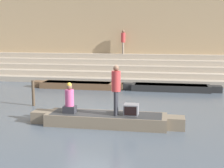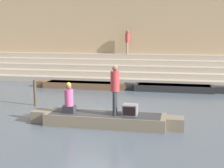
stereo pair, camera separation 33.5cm
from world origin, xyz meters
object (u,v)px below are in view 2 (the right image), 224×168
Objects in this scene: mooring_post at (35,93)px; moored_boat_shore at (80,85)px; person_rowing at (69,100)px; person_on_steps at (127,40)px; person_standing at (115,86)px; moored_boat_distant at (174,88)px; rowboat_main at (105,119)px; tv_set at (130,110)px.

moored_boat_shore is at bearing 82.71° from mooring_post.
person_rowing is 12.81m from person_on_steps.
moored_boat_distant is (1.96, 7.53, -1.27)m from person_standing.
mooring_post reaches higher than moored_boat_distant.
rowboat_main is at bearing -101.28° from person_on_steps.
person_rowing reaches higher than moored_boat_distant.
tv_set is (0.91, 0.01, 0.40)m from rowboat_main.
person_standing is 7.88m from moored_boat_distant.
person_rowing is (-1.34, -0.08, 0.66)m from rowboat_main.
moored_boat_distant is 3.20× the size of person_on_steps.
moored_boat_shore is at bearing 114.84° from rowboat_main.
person_rowing is at bearing -107.38° from person_on_steps.
person_rowing is 0.20× the size of moored_boat_shore.
person_on_steps is (2.70, 10.15, 2.22)m from mooring_post.
person_standing is 1.59× the size of person_rowing.
moored_boat_shore is (-1.93, 7.44, -0.69)m from person_rowing.
person_rowing reaches higher than moored_boat_shore.
rowboat_main is at bearing 179.62° from tv_set.
rowboat_main is 8.05m from moored_boat_shore.
person_rowing is (-1.72, 0.03, -0.58)m from person_standing.
mooring_post is at bearing -146.49° from moored_boat_distant.
tv_set is at bearing -54.67° from moored_boat_shore.
mooring_post is at bearing 125.19° from person_rowing.
mooring_post is (-3.90, 2.44, 0.36)m from rowboat_main.
person_rowing is at bearing -69.77° from moored_boat_shore.
tv_set is at bearing -106.03° from moored_boat_distant.
person_rowing is 3.60m from mooring_post.
mooring_post is (-2.56, 2.52, -0.30)m from person_rowing.
person_on_steps is at bearing 106.52° from person_standing.
tv_set is 7.57m from moored_boat_distant.
moored_boat_shore is (-3.65, 7.46, -1.27)m from person_standing.
rowboat_main reaches higher than moored_boat_distant.
person_standing is 1.82m from person_rowing.
moored_boat_distant is at bearing 73.34° from rowboat_main.
moored_boat_shore is (-4.18, 7.35, -0.43)m from tv_set.
rowboat_main is 4.71× the size of mooring_post.
person_on_steps reaches higher than person_standing.
person_on_steps is (-3.55, 5.16, 2.62)m from moored_boat_distant.
tv_set is at bearing -8.08° from person_rowing.
mooring_post is at bearing -121.65° from person_on_steps.
moored_boat_shore is 3.18× the size of person_on_steps.
person_rowing is at bearing -178.63° from tv_set.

